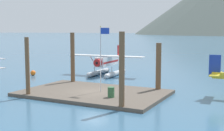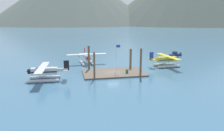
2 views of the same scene
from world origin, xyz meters
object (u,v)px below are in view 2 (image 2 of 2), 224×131
mooring_buoy (52,68)px  boat_navy_open_east (175,54)px  flagpole (117,55)px  seaplane_white_bow_left (87,58)px  fuel_drum (127,71)px  seaplane_yellow_stbd_fwd (167,61)px  seaplane_silver_port_aft (44,73)px

mooring_buoy → boat_navy_open_east: 39.61m
flagpole → seaplane_white_bow_left: flagpole is taller
flagpole → mooring_buoy: 16.08m
fuel_drum → seaplane_yellow_stbd_fwd: (11.80, 5.45, 0.84)m
fuel_drum → seaplane_silver_port_aft: (-16.73, -1.32, 0.84)m
fuel_drum → seaplane_yellow_stbd_fwd: size_ratio=0.08×
flagpole → seaplane_silver_port_aft: bearing=-168.3°
seaplane_silver_port_aft → seaplane_white_bow_left: 17.18m
seaplane_silver_port_aft → seaplane_white_bow_left: bearing=57.0°
mooring_buoy → seaplane_white_bow_left: bearing=28.3°
fuel_drum → boat_navy_open_east: boat_navy_open_east is taller
seaplane_silver_port_aft → boat_navy_open_east: size_ratio=2.22×
fuel_drum → seaplane_white_bow_left: 15.03m
seaplane_yellow_stbd_fwd → fuel_drum: bearing=-155.2°
seaplane_yellow_stbd_fwd → seaplane_white_bow_left: bearing=158.3°
flagpole → fuel_drum: flagpole is taller
flagpole → seaplane_silver_port_aft: (-14.87, -3.08, -2.50)m
mooring_buoy → boat_navy_open_east: bearing=16.9°
fuel_drum → seaplane_yellow_stbd_fwd: seaplane_yellow_stbd_fwd is taller
fuel_drum → mooring_buoy: 18.09m
seaplane_white_bow_left → seaplane_silver_port_aft: bearing=-123.0°
flagpole → seaplane_white_bow_left: (-5.51, 11.32, -2.50)m
seaplane_yellow_stbd_fwd → seaplane_white_bow_left: (-19.17, 7.63, 0.00)m
mooring_buoy → boat_navy_open_east: boat_navy_open_east is taller
seaplane_white_bow_left → flagpole: bearing=-64.1°
mooring_buoy → boat_navy_open_east: size_ratio=0.15×
boat_navy_open_east → seaplane_yellow_stbd_fwd: bearing=-124.8°
seaplane_silver_port_aft → seaplane_yellow_stbd_fwd: (28.53, 6.77, 0.00)m
mooring_buoy → boat_navy_open_east: (37.89, 11.51, 0.14)m
fuel_drum → seaplane_white_bow_left: bearing=119.4°
flagpole → mooring_buoy: size_ratio=8.62×
seaplane_yellow_stbd_fwd → boat_navy_open_east: 17.68m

